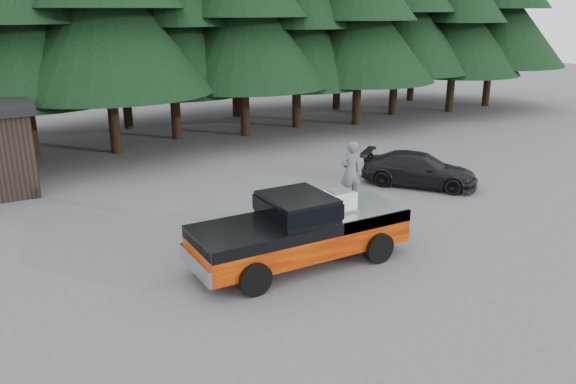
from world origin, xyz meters
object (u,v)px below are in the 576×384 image
air_compressor (340,201)px  man_on_bed (350,172)px  parked_car (419,169)px  pickup_truck (300,240)px

air_compressor → man_on_bed: size_ratio=0.43×
air_compressor → parked_car: bearing=30.9°
pickup_truck → air_compressor: size_ratio=8.08×
pickup_truck → man_on_bed: size_ratio=3.45×
pickup_truck → parked_car: 8.44m
air_compressor → man_on_bed: 1.03m
air_compressor → man_on_bed: (0.67, 0.47, 0.62)m
man_on_bed → air_compressor: bearing=40.1°
pickup_truck → man_on_bed: 2.41m
pickup_truck → man_on_bed: bearing=10.9°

